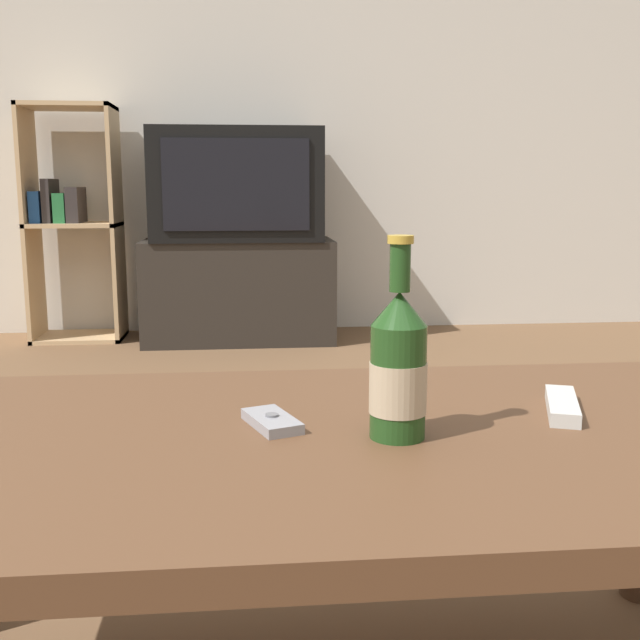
# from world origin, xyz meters

# --- Properties ---
(back_wall) EXTENTS (8.00, 0.05, 2.60)m
(back_wall) POSITION_xyz_m (0.00, 3.02, 1.30)
(back_wall) COLOR beige
(back_wall) RESTS_ON ground_plane
(coffee_table) EXTENTS (1.32, 0.68, 0.43)m
(coffee_table) POSITION_xyz_m (0.00, 0.00, 0.37)
(coffee_table) COLOR brown
(coffee_table) RESTS_ON ground_plane
(tv_stand) EXTENTS (0.91, 0.46, 0.49)m
(tv_stand) POSITION_xyz_m (-0.15, 2.72, 0.25)
(tv_stand) COLOR #28231E
(tv_stand) RESTS_ON ground_plane
(television) EXTENTS (0.80, 0.49, 0.52)m
(television) POSITION_xyz_m (-0.15, 2.72, 0.75)
(television) COLOR black
(television) RESTS_ON tv_stand
(bookshelf) EXTENTS (0.43, 0.30, 1.13)m
(bookshelf) POSITION_xyz_m (-0.96, 2.81, 0.59)
(bookshelf) COLOR tan
(bookshelf) RESTS_ON ground_plane
(beer_bottle) EXTENTS (0.07, 0.07, 0.26)m
(beer_bottle) POSITION_xyz_m (0.08, -0.03, 0.52)
(beer_bottle) COLOR #1E4219
(beer_bottle) RESTS_ON coffee_table
(cell_phone) EXTENTS (0.08, 0.11, 0.02)m
(cell_phone) POSITION_xyz_m (-0.08, 0.03, 0.43)
(cell_phone) COLOR gray
(cell_phone) RESTS_ON coffee_table
(remote_control) EXTENTS (0.09, 0.16, 0.02)m
(remote_control) POSITION_xyz_m (0.33, 0.05, 0.44)
(remote_control) COLOR beige
(remote_control) RESTS_ON coffee_table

